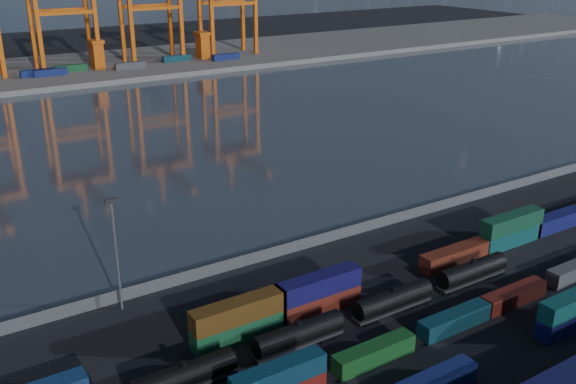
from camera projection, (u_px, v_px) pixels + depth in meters
ground at (410, 333)px, 84.01m from camera, size 700.00×700.00×0.00m
harbor_water at (134, 140)px, 166.66m from camera, size 700.00×700.00×0.00m
far_quay at (40, 72)px, 248.95m from camera, size 700.00×70.00×2.00m
container_row_mid at (443, 323)px, 83.32m from camera, size 141.79×2.31×4.91m
container_row_north at (402, 270)px, 95.84m from camera, size 143.12×2.62×5.59m
tanker_string at (184, 376)px, 72.42m from camera, size 105.71×2.73×3.91m
waterfront_fence at (294, 246)px, 105.69m from camera, size 160.12×0.12×2.20m
yard_light_mast at (116, 249)px, 86.13m from camera, size 1.60×0.40×16.60m
quay_containers at (17, 75)px, 231.18m from camera, size 172.58×10.99×2.60m
straddle_carriers at (37, 59)px, 237.36m from camera, size 140.00×7.00×11.10m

